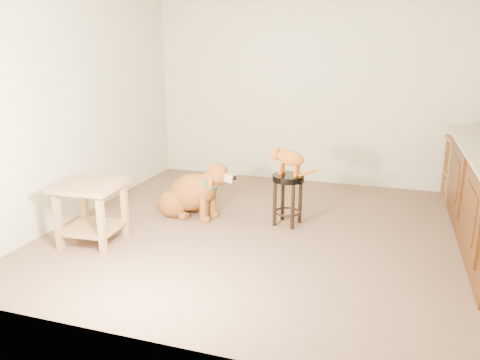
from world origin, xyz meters
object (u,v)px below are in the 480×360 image
(padded_stool, at_px, (288,189))
(wood_stool, at_px, (463,169))
(side_table, at_px, (92,204))
(tabby_kitten, at_px, (288,159))
(golden_retriever, at_px, (192,194))

(padded_stool, xyz_separation_m, wood_stool, (1.82, 1.42, 0.02))
(padded_stool, height_order, wood_stool, wood_stool)
(padded_stool, bearing_deg, side_table, -147.59)
(padded_stool, distance_m, side_table, 1.95)
(padded_stool, height_order, side_table, side_table)
(padded_stool, distance_m, tabby_kitten, 0.33)
(wood_stool, distance_m, tabby_kitten, 2.34)
(wood_stool, bearing_deg, padded_stool, -141.96)
(padded_stool, relative_size, wood_stool, 0.70)
(padded_stool, bearing_deg, tabby_kitten, 163.17)
(golden_retriever, bearing_deg, tabby_kitten, 16.18)
(golden_retriever, relative_size, tabby_kitten, 2.07)
(side_table, bearing_deg, tabby_kitten, 32.67)
(wood_stool, relative_size, side_table, 1.27)
(wood_stool, bearing_deg, golden_retriever, -152.53)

